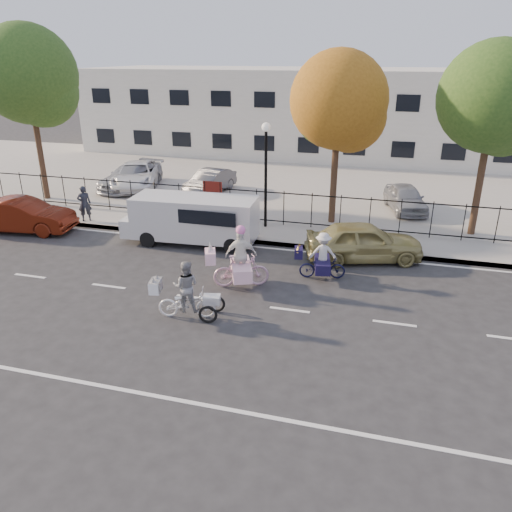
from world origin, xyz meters
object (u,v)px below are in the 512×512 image
(zebra_trike, at_px, (187,296))
(bull_bike, at_px, (322,260))
(gold_sedan, at_px, (364,241))
(lot_car_c, at_px, (210,182))
(red_sedan, at_px, (22,216))
(unicorn_bike, at_px, (240,264))
(lot_car_b, at_px, (137,175))
(white_van, at_px, (193,218))
(lamppost, at_px, (266,157))
(lot_car_d, at_px, (405,198))
(lot_car_a, at_px, (130,177))
(pedestrian, at_px, (84,204))

(zebra_trike, relative_size, bull_bike, 1.14)
(gold_sedan, bearing_deg, lot_car_c, 34.37)
(bull_bike, distance_m, red_sedan, 12.88)
(zebra_trike, xyz_separation_m, gold_sedan, (4.51, 5.68, 0.05))
(red_sedan, relative_size, gold_sedan, 1.02)
(unicorn_bike, height_order, lot_car_b, unicorn_bike)
(gold_sedan, bearing_deg, bull_bike, 131.52)
(unicorn_bike, height_order, lot_car_c, unicorn_bike)
(zebra_trike, xyz_separation_m, bull_bike, (3.28, 3.70, -0.02))
(unicorn_bike, height_order, white_van, unicorn_bike)
(bull_bike, bearing_deg, lamppost, 24.47)
(zebra_trike, distance_m, bull_bike, 4.95)
(lot_car_b, bearing_deg, red_sedan, -118.85)
(unicorn_bike, relative_size, lot_car_b, 0.43)
(lot_car_b, bearing_deg, gold_sedan, -47.23)
(lot_car_d, bearing_deg, zebra_trike, -131.87)
(unicorn_bike, bearing_deg, lot_car_d, -49.91)
(lot_car_a, bearing_deg, zebra_trike, -47.42)
(red_sedan, relative_size, lot_car_c, 1.16)
(lot_car_d, bearing_deg, lot_car_b, 162.27)
(lot_car_c, bearing_deg, gold_sedan, -28.70)
(bull_bike, relative_size, red_sedan, 0.41)
(zebra_trike, height_order, bull_bike, zebra_trike)
(zebra_trike, distance_m, lot_car_a, 14.95)
(bull_bike, xyz_separation_m, white_van, (-5.39, 1.98, 0.39))
(lamppost, height_order, unicorn_bike, lamppost)
(bull_bike, bearing_deg, lot_car_a, 42.82)
(zebra_trike, height_order, pedestrian, pedestrian)
(red_sedan, bearing_deg, zebra_trike, -125.83)
(pedestrian, bearing_deg, zebra_trike, 103.73)
(red_sedan, bearing_deg, lot_car_c, -44.80)
(bull_bike, relative_size, lot_car_d, 0.50)
(lamppost, xyz_separation_m, gold_sedan, (4.27, -2.30, -2.40))
(unicorn_bike, distance_m, pedestrian, 9.45)
(gold_sedan, xyz_separation_m, lot_car_d, (1.45, 6.29, 0.04))
(gold_sedan, bearing_deg, lamppost, 44.97)
(bull_bike, height_order, lot_car_c, bull_bike)
(zebra_trike, height_order, white_van, white_van)
(lamppost, height_order, white_van, lamppost)
(lamppost, height_order, lot_car_b, lamppost)
(lot_car_d, bearing_deg, red_sedan, -171.25)
(white_van, xyz_separation_m, pedestrian, (-5.47, 0.93, -0.10))
(pedestrian, xyz_separation_m, lot_car_a, (-0.90, 5.71, -0.15))
(white_van, distance_m, gold_sedan, 6.63)
(bull_bike, distance_m, lot_car_c, 11.39)
(lot_car_c, bearing_deg, unicorn_bike, -54.49)
(lamppost, bearing_deg, gold_sedan, -28.32)
(lamppost, height_order, lot_car_a, lamppost)
(lot_car_c, relative_size, lot_car_d, 1.03)
(lot_car_d, bearing_deg, lamppost, -160.50)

